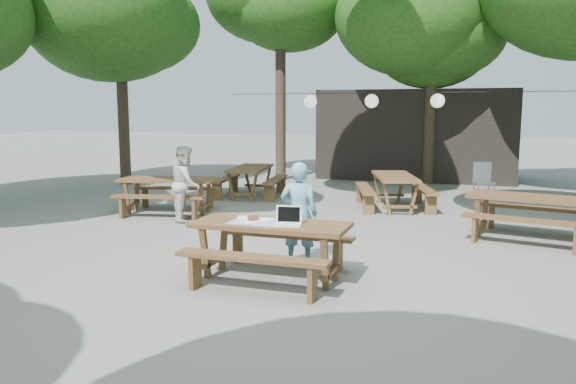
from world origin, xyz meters
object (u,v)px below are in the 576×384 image
Objects in this scene: main_picnic_table at (271,250)px; plastic_chair at (484,189)px; picnic_table_nw at (168,195)px; woman at (299,213)px; second_person at (186,183)px.

main_picnic_table is 2.22× the size of plastic_chair.
picnic_table_nw is 4.82m from woman.
woman reaches higher than plastic_chair.
main_picnic_table is 4.31m from second_person.
second_person is (0.77, -0.61, 0.36)m from picnic_table_nw.
plastic_chair reaches higher than main_picnic_table.
picnic_table_nw is 1.04m from second_person.
second_person is 1.65× the size of plastic_chair.
picnic_table_nw is at bearing 134.83° from main_picnic_table.
plastic_chair is at bearing -72.23° from second_person.
second_person reaches higher than woman.
main_picnic_table is at bearing -57.88° from picnic_table_nw.
plastic_chair reaches higher than picnic_table_nw.
picnic_table_nw is at bearing -163.71° from plastic_chair.
woman is 3.83m from second_person.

